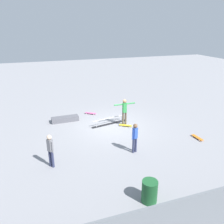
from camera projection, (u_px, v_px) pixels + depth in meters
name	position (u px, v px, depth m)	size (l,w,h in m)	color
ground_plane	(113.00, 126.00, 14.47)	(60.00, 60.00, 0.00)	gray
grind_rail	(109.00, 121.00, 14.68)	(2.50, 0.73, 0.43)	black
skate_ledge	(65.00, 119.00, 15.10)	(1.75, 0.53, 0.32)	#595960
skater_main	(124.00, 110.00, 14.25)	(1.38, 0.23, 1.71)	brown
skateboard_main	(126.00, 125.00, 14.37)	(0.78, 0.61, 0.09)	yellow
bystander_grey_shirt	(50.00, 149.00, 10.00)	(0.28, 0.32, 1.57)	#2D3351
bystander_blue_shirt	(135.00, 136.00, 11.18)	(0.35, 0.23, 1.53)	#2D3351
loose_skateboard_orange	(197.00, 137.00, 12.81)	(0.30, 0.81, 0.09)	orange
loose_skateboard_pink	(91.00, 113.00, 16.36)	(0.77, 0.63, 0.09)	#E05993
trash_bin	(149.00, 191.00, 8.13)	(0.56, 0.56, 0.85)	#1E592D
back_fence	(211.00, 214.00, 6.60)	(24.00, 0.06, 1.72)	slate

